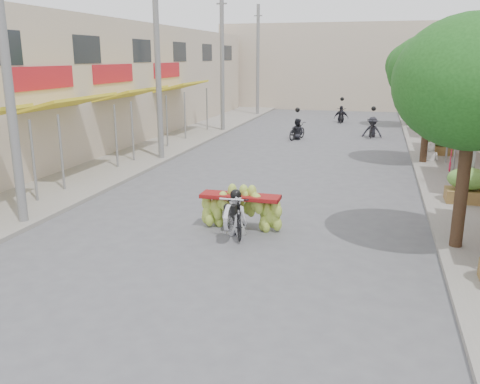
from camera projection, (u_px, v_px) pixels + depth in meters
name	position (u px, v px, depth m)	size (l,w,h in m)	color
ground	(169.00, 300.00, 9.32)	(120.00, 120.00, 0.00)	#57575C
sidewalk_left	(156.00, 146.00, 25.06)	(4.00, 60.00, 0.12)	gray
sidewalk_right	(461.00, 161.00, 21.52)	(4.00, 60.00, 0.12)	gray
shophouse_row_left	(50.00, 85.00, 24.61)	(9.77, 40.00, 6.00)	#C3B19A
far_building	(340.00, 67.00, 43.85)	(20.00, 6.00, 7.00)	#C3B19A
utility_pole_near	(6.00, 69.00, 12.44)	(0.60, 0.24, 8.00)	slate
utility_pole_mid	(158.00, 64.00, 20.84)	(0.60, 0.24, 8.00)	slate
utility_pole_far	(222.00, 62.00, 29.23)	(0.60, 0.24, 8.00)	slate
utility_pole_back	(258.00, 61.00, 37.62)	(0.60, 0.24, 8.00)	slate
street_tree_near	(474.00, 83.00, 10.71)	(3.40, 3.40, 5.25)	#3A2719
street_tree_mid	(431.00, 71.00, 20.04)	(3.40, 3.40, 5.25)	#3A2719
street_tree_far	(414.00, 66.00, 31.23)	(3.40, 3.40, 5.25)	#3A2719
produce_crate_mid	(468.00, 183.00, 15.03)	(1.20, 0.88, 1.16)	olive
produce_crate_far	(440.00, 141.00, 22.49)	(1.20, 0.88, 1.16)	olive
banana_motorbike	(238.00, 207.00, 12.75)	(2.20, 1.91, 1.94)	black
market_umbrella	(456.00, 113.00, 16.28)	(2.39, 2.39, 1.94)	red
pedestrian	(431.00, 142.00, 21.17)	(0.78, 0.49, 1.55)	white
bg_motorbike_a	(297.00, 126.00, 27.24)	(1.06, 1.73, 1.95)	black
bg_motorbike_b	(373.00, 122.00, 27.88)	(1.10, 1.94, 1.95)	black
bg_motorbike_c	(342.00, 111.00, 34.24)	(0.99, 1.65, 1.95)	black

